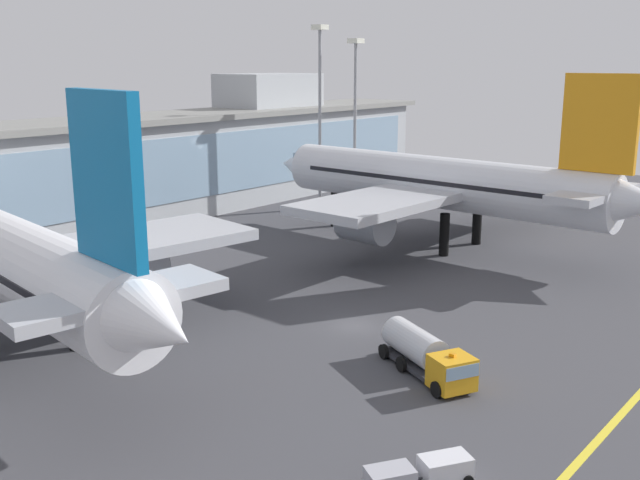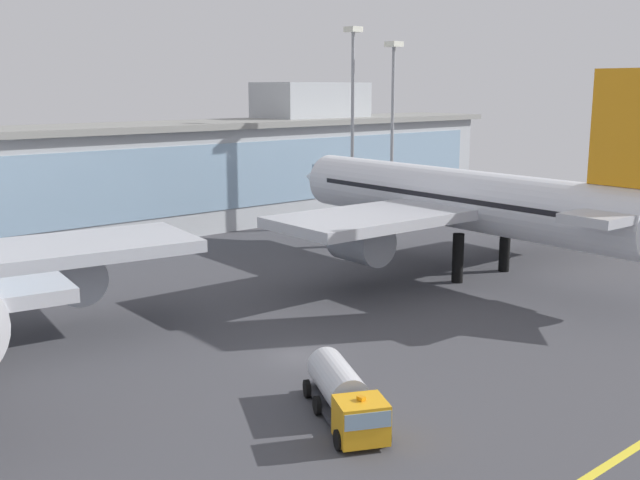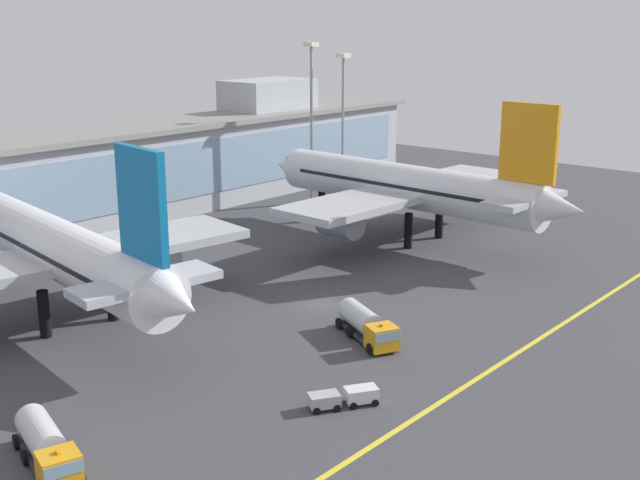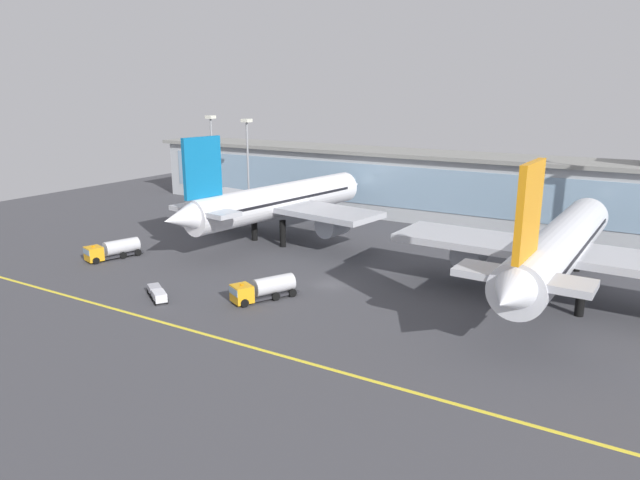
{
  "view_description": "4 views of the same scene",
  "coord_description": "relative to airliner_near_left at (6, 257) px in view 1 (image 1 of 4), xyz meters",
  "views": [
    {
      "loc": [
        -45.99,
        -33.93,
        21.13
      ],
      "look_at": [
        6.36,
        8.91,
        4.73
      ],
      "focal_mm": 41.37,
      "sensor_mm": 36.0,
      "label": 1
    },
    {
      "loc": [
        -31.63,
        -38.62,
        18.54
      ],
      "look_at": [
        6.78,
        5.7,
        6.58
      ],
      "focal_mm": 42.14,
      "sensor_mm": 36.0,
      "label": 2
    },
    {
      "loc": [
        -62.06,
        -53.05,
        29.58
      ],
      "look_at": [
        8.71,
        7.83,
        4.05
      ],
      "focal_mm": 45.29,
      "sensor_mm": 36.0,
      "label": 3
    },
    {
      "loc": [
        38.4,
        -66.92,
        26.75
      ],
      "look_at": [
        -4.6,
        4.86,
        4.82
      ],
      "focal_mm": 32.4,
      "sensor_mm": 36.0,
      "label": 4
    }
  ],
  "objects": [
    {
      "name": "ground_plane",
      "position": [
        20.32,
        -16.72,
        -7.22
      ],
      "size": [
        201.3,
        201.3,
        0.0
      ],
      "primitive_type": "plane",
      "color": "#424247"
    },
    {
      "name": "terminal_building",
      "position": [
        21.93,
        31.06,
        0.22
      ],
      "size": [
        146.78,
        14.0,
        19.25
      ],
      "color": "#ADB2B7",
      "rests_on": "ground"
    },
    {
      "name": "baggage_tug_near",
      "position": [
        15.66,
        -26.38,
        -5.71
      ],
      "size": [
        6.24,
        9.18,
        2.9
      ],
      "rotation": [
        0.0,
        0.0,
        4.25
      ],
      "color": "black",
      "rests_on": "ground"
    },
    {
      "name": "apron_light_mast_west",
      "position": [
        57.26,
        17.25,
        9.64
      ],
      "size": [
        1.8,
        1.8,
        26.17
      ],
      "color": "gray",
      "rests_on": "ground"
    },
    {
      "name": "taxiway_centreline_stripe",
      "position": [
        20.32,
        -38.72,
        -7.22
      ],
      "size": [
        161.04,
        0.5,
        0.01
      ],
      "primitive_type": "cube",
      "color": "yellow",
      "rests_on": "ground"
    },
    {
      "name": "service_truck_far",
      "position": [
        3.6,
        -33.29,
        -6.43
      ],
      "size": [
        5.53,
        4.34,
        1.4
      ],
      "rotation": [
        0.0,
        0.0,
        5.72
      ],
      "color": "black",
      "rests_on": "ground"
    },
    {
      "name": "airliner_near_right",
      "position": [
        48.57,
        -7.94,
        0.12
      ],
      "size": [
        42.75,
        51.37,
        20.05
      ],
      "rotation": [
        0.0,
        0.0,
        1.53
      ],
      "color": "black",
      "rests_on": "ground"
    },
    {
      "name": "apron_light_mast_far_east",
      "position": [
        61.75,
        14.28,
        8.64
      ],
      "size": [
        1.8,
        1.8,
        24.36
      ],
      "color": "gray",
      "rests_on": "ground"
    },
    {
      "name": "airliner_near_left",
      "position": [
        0.0,
        0.0,
        0.0
      ],
      "size": [
        40.52,
        49.05,
        19.72
      ],
      "rotation": [
        0.0,
        0.0,
        1.42
      ],
      "color": "black",
      "rests_on": "ground"
    }
  ]
}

